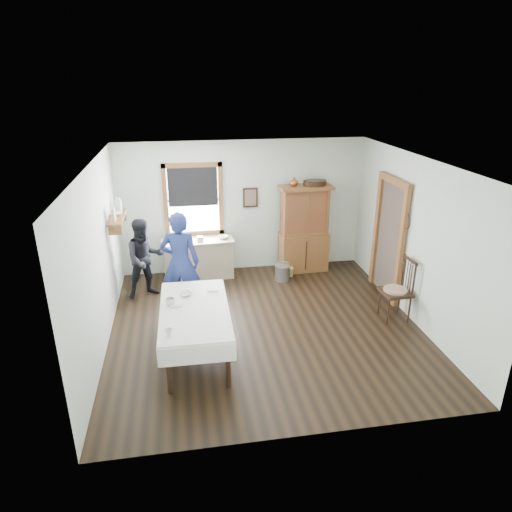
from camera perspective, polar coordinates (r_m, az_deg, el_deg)
name	(u,v)px	position (r m, az deg, el deg)	size (l,w,h in m)	color
room	(266,250)	(7.06, 1.20, 0.74)	(5.01, 5.01, 2.70)	black
window	(193,196)	(9.21, -7.85, 7.42)	(1.18, 0.07, 1.48)	white
doorway	(389,235)	(8.64, 16.34, 2.53)	(0.09, 1.14, 2.22)	#4C3E36
wall_shelf	(117,215)	(8.41, -16.97, 4.88)	(0.24, 1.00, 0.44)	brown
framed_picture	(250,198)	(9.33, -0.70, 7.31)	(0.30, 0.04, 0.40)	#321B11
rug_beater	(407,214)	(8.01, 18.37, 4.99)	(0.27, 0.27, 0.01)	black
work_counter	(198,259)	(9.30, -7.20, -0.35)	(1.41, 0.54, 0.81)	tan
china_hutch	(304,229)	(9.49, 6.04, 3.38)	(1.06, 0.50, 1.81)	brown
dining_table	(196,332)	(6.81, -7.55, -9.35)	(1.01, 1.92, 0.77)	white
spindle_chair	(396,289)	(7.98, 17.09, -3.98)	(0.50, 0.50, 1.09)	#321B11
pail	(282,273)	(9.21, 3.30, -2.10)	(0.30, 0.30, 0.32)	#919399
wicker_basket	(286,271)	(9.46, 3.72, -1.89)	(0.31, 0.22, 0.18)	olive
woman_blue	(180,266)	(7.89, -9.43, -1.28)	(0.61, 0.40, 1.67)	navy
figure_dark	(145,261)	(8.61, -13.69, -0.63)	(0.67, 0.52, 1.38)	black
table_cup_a	(170,302)	(6.75, -10.68, -5.63)	(0.13, 0.13, 0.11)	silver
table_cup_b	(169,332)	(6.03, -10.86, -9.32)	(0.09, 0.09, 0.09)	silver
table_bowl	(186,294)	(7.00, -8.77, -4.71)	(0.20, 0.20, 0.05)	silver
counter_book	(180,239)	(9.24, -9.42, 2.11)	(0.16, 0.22, 0.02)	brown
counter_bowl	(223,237)	(9.17, -4.15, 2.37)	(0.20, 0.20, 0.06)	silver
shelf_bowl	(117,214)	(8.41, -16.98, 5.06)	(0.22, 0.22, 0.05)	silver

